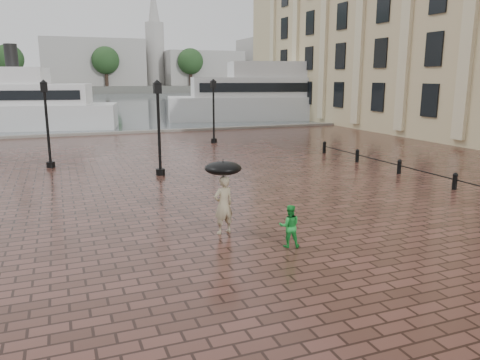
% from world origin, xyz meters
% --- Properties ---
extents(ground, '(300.00, 300.00, 0.00)m').
position_xyz_m(ground, '(0.00, 0.00, 0.00)').
color(ground, '#3D231B').
rests_on(ground, ground).
extents(harbour_water, '(240.00, 240.00, 0.00)m').
position_xyz_m(harbour_water, '(0.00, 92.00, 0.00)').
color(harbour_water, '#495258').
rests_on(harbour_water, ground).
extents(quay_edge, '(80.00, 0.60, 0.30)m').
position_xyz_m(quay_edge, '(0.00, 32.00, 0.00)').
color(quay_edge, slate).
rests_on(quay_edge, ground).
extents(far_shore, '(300.00, 60.00, 2.00)m').
position_xyz_m(far_shore, '(0.00, 160.00, 1.00)').
color(far_shore, '#4C4C47').
rests_on(far_shore, ground).
extents(distant_skyline, '(102.50, 22.00, 33.00)m').
position_xyz_m(distant_skyline, '(48.14, 150.00, 9.45)').
color(distant_skyline, '#9F9C97').
rests_on(distant_skyline, ground).
extents(far_trees, '(188.00, 8.00, 13.50)m').
position_xyz_m(far_trees, '(0.00, 138.00, 9.42)').
color(far_trees, '#2D2119').
rests_on(far_trees, ground).
extents(bollard_row, '(0.22, 21.22, 0.73)m').
position_xyz_m(bollard_row, '(14.00, 6.50, 0.40)').
color(bollard_row, black).
rests_on(bollard_row, ground).
extents(street_lamps, '(21.44, 14.44, 4.40)m').
position_xyz_m(street_lamps, '(-1.60, 17.60, 2.33)').
color(street_lamps, black).
rests_on(street_lamps, ground).
extents(adult_pedestrian, '(0.73, 0.56, 1.79)m').
position_xyz_m(adult_pedestrian, '(3.00, 4.65, 0.89)').
color(adult_pedestrian, tan).
rests_on(adult_pedestrian, ground).
extents(child_pedestrian, '(0.71, 0.63, 1.21)m').
position_xyz_m(child_pedestrian, '(4.33, 2.89, 0.61)').
color(child_pedestrian, green).
rests_on(child_pedestrian, ground).
extents(ferry_far, '(27.07, 11.38, 8.64)m').
position_xyz_m(ferry_far, '(22.82, 40.02, 2.60)').
color(ferry_far, silver).
rests_on(ferry_far, ground).
extents(umbrella, '(1.10, 1.10, 1.17)m').
position_xyz_m(umbrella, '(3.00, 4.65, 2.02)').
color(umbrella, black).
rests_on(umbrella, ground).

